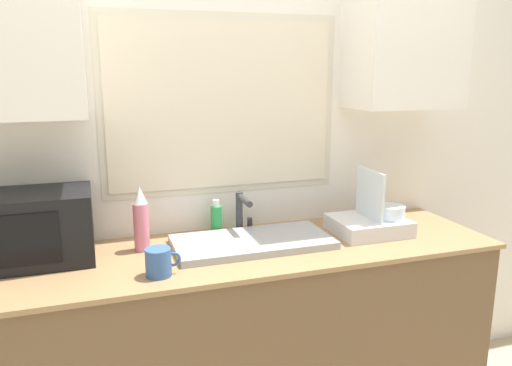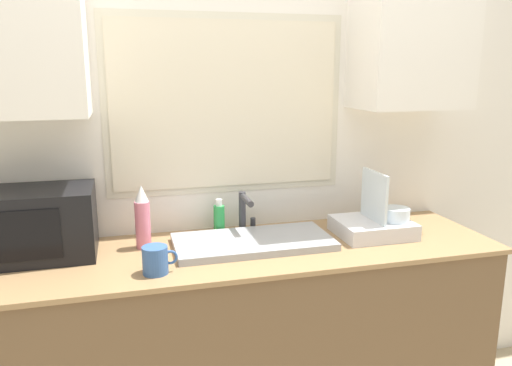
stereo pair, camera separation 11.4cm
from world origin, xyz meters
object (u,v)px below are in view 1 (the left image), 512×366
spray_bottle (141,220)px  mug_near_sink (159,262)px  soap_bottle (216,219)px  faucet (242,209)px  dish_rack (371,221)px  microwave (30,228)px

spray_bottle → mug_near_sink: (0.03, -0.28, -0.08)m
soap_bottle → faucet: bearing=-16.7°
dish_rack → soap_bottle: size_ratio=2.04×
microwave → spray_bottle: size_ratio=1.70×
mug_near_sink → soap_bottle: bearing=51.9°
dish_rack → spray_bottle: bearing=174.3°
mug_near_sink → spray_bottle: bearing=96.1°
faucet → mug_near_sink: 0.56m
dish_rack → mug_near_sink: (-0.97, -0.18, -0.00)m
dish_rack → soap_bottle: dish_rack is taller
faucet → soap_bottle: faucet is taller
faucet → mug_near_sink: size_ratio=1.44×
faucet → soap_bottle: bearing=163.3°
microwave → soap_bottle: bearing=7.8°
faucet → spray_bottle: bearing=-170.3°
faucet → dish_rack: 0.59m
faucet → dish_rack: size_ratio=0.58×
spray_bottle → mug_near_sink: bearing=-83.9°
faucet → mug_near_sink: faucet is taller
microwave → spray_bottle: microwave is taller
spray_bottle → soap_bottle: bearing=18.0°
dish_rack → spray_bottle: size_ratio=1.20×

